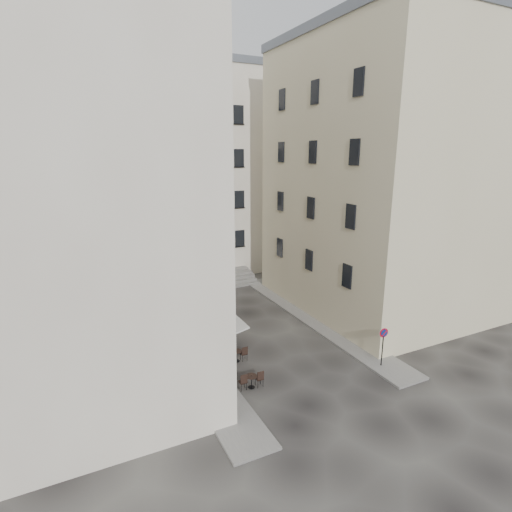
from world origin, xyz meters
TOP-DOWN VIEW (x-y plane):
  - ground at (0.00, 0.00)m, footprint 90.00×90.00m
  - sidewalk_left at (-4.50, 4.00)m, footprint 2.00×22.00m
  - sidewalk_right at (4.50, 3.00)m, footprint 2.00×18.00m
  - building_left at (-10.50, 3.00)m, footprint 12.20×16.20m
  - building_right at (10.50, 3.50)m, footprint 12.20×14.20m
  - building_back at (-1.00, 19.00)m, footprint 18.20×10.20m
  - cafe_storefront at (-4.32, 1.00)m, footprint 1.74×7.30m
  - stone_steps at (0.00, 12.57)m, footprint 9.00×3.15m
  - bollard_near at (-3.25, -1.00)m, footprint 0.12×0.12m
  - bollard_mid at (-3.25, 2.50)m, footprint 0.12×0.12m
  - bollard_far at (-3.25, 6.00)m, footprint 0.12×0.12m
  - no_parking_sign at (4.18, -4.03)m, footprint 0.51×0.12m
  - bistro_table_a at (-2.80, -2.74)m, footprint 1.18×0.55m
  - bistro_table_b at (-2.44, -0.15)m, footprint 1.16×0.54m
  - bistro_table_c at (-3.36, 0.70)m, footprint 1.22×0.57m
  - bistro_table_d at (-3.04, 2.86)m, footprint 1.18×0.55m
  - bistro_table_e at (-3.29, 5.00)m, footprint 1.37×0.64m
  - pedestrian at (-2.95, 3.57)m, footprint 0.74×0.72m

SIDE VIEW (x-z plane):
  - ground at x=0.00m, z-range 0.00..0.00m
  - sidewalk_left at x=-4.50m, z-range 0.00..0.12m
  - sidewalk_right at x=4.50m, z-range 0.00..0.12m
  - stone_steps at x=0.00m, z-range 0.00..0.80m
  - bistro_table_b at x=-2.44m, z-range 0.01..0.83m
  - bistro_table_d at x=-3.04m, z-range 0.01..0.84m
  - bistro_table_a at x=-2.80m, z-range 0.01..0.84m
  - bistro_table_c at x=-3.36m, z-range 0.01..0.87m
  - bistro_table_e at x=-3.29m, z-range 0.01..0.97m
  - bollard_near at x=-3.25m, z-range 0.04..1.02m
  - bollard_mid at x=-3.25m, z-range 0.04..1.02m
  - bollard_far at x=-3.25m, z-range 0.04..1.02m
  - pedestrian at x=-2.95m, z-range 0.00..1.71m
  - no_parking_sign at x=4.18m, z-range 0.47..2.70m
  - cafe_storefront at x=-4.32m, z-range 0.13..3.63m
  - building_right at x=10.50m, z-range 0.01..18.61m
  - building_back at x=-1.00m, z-range 0.01..18.61m
  - building_left at x=-10.50m, z-range 0.01..20.61m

